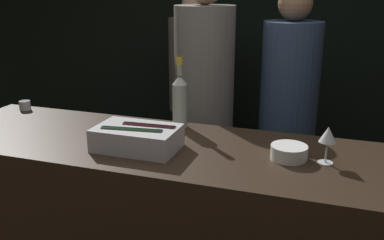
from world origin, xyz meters
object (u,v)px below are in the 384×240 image
Objects in this scene: person_blond_tee at (204,103)px; person_grey_polo at (195,90)px; wine_glass at (328,136)px; ice_bin_with_bottles at (138,137)px; person_in_hoodie at (288,110)px; rose_wine_bottle at (180,99)px; candle_votive at (25,105)px; bowl_white at (289,152)px.

person_blond_tee reaches higher than person_grey_polo.
person_grey_polo is (-1.06, 1.49, -0.22)m from wine_glass.
ice_bin_with_bottles is 0.81m from wine_glass.
rose_wine_bottle is at bearing 178.83° from person_in_hoodie.
ice_bin_with_bottles is 2.33× the size of wine_glass.
person_blond_tee reaches higher than wine_glass.
person_in_hoodie is at bearing -86.71° from person_grey_polo.
wine_glass is at bearing -8.72° from candle_votive.
rose_wine_bottle is 0.57m from person_blond_tee.
ice_bin_with_bottles is at bearing -21.80° from candle_votive.
person_grey_polo is (0.65, 1.23, -0.13)m from candle_votive.
rose_wine_bottle is at bearing -0.54° from candle_votive.
person_blond_tee is (-0.77, 0.80, -0.14)m from wine_glass.
person_grey_polo is at bearing 62.07° from candle_votive.
ice_bin_with_bottles is at bearing -101.19° from rose_wine_bottle.
person_grey_polo is (-0.26, 1.59, -0.16)m from ice_bin_with_bottles.
person_grey_polo is at bearing 135.31° from person_blond_tee.
wine_glass is 0.08× the size of person_blond_tee.
person_grey_polo reaches higher than rose_wine_bottle.
ice_bin_with_bottles is at bearing -172.81° from wine_glass.
bowl_white is 0.65m from rose_wine_bottle.
bowl_white is 1.58m from candle_votive.
person_grey_polo is at bearing 89.58° from person_in_hoodie.
wine_glass is 1.73m from candle_votive.
person_blond_tee reaches higher than person_in_hoodie.
ice_bin_with_bottles is 0.98m from candle_votive.
ice_bin_with_bottles is 0.37m from rose_wine_bottle.
bowl_white reaches higher than candle_votive.
candle_votive is at bearing 179.46° from rose_wine_bottle.
ice_bin_with_bottles is 0.91m from person_blond_tee.
rose_wine_bottle is at bearing 160.92° from wine_glass.
rose_wine_bottle is (-0.58, 0.26, 0.12)m from bowl_white.
candle_votive is at bearing 170.39° from bowl_white.
person_blond_tee is 1.07× the size of person_grey_polo.
rose_wine_bottle is (0.07, 0.35, 0.09)m from ice_bin_with_bottles.
bowl_white is 0.42× the size of rose_wine_bottle.
bowl_white is 1.75m from person_grey_polo.
person_in_hoodie is at bearing 58.71° from rose_wine_bottle.
wine_glass is 2.43× the size of candle_votive.
bowl_white is 0.98× the size of wine_glass.
person_grey_polo reaches higher than wine_glass.
rose_wine_bottle is 0.93m from person_in_hoodie.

